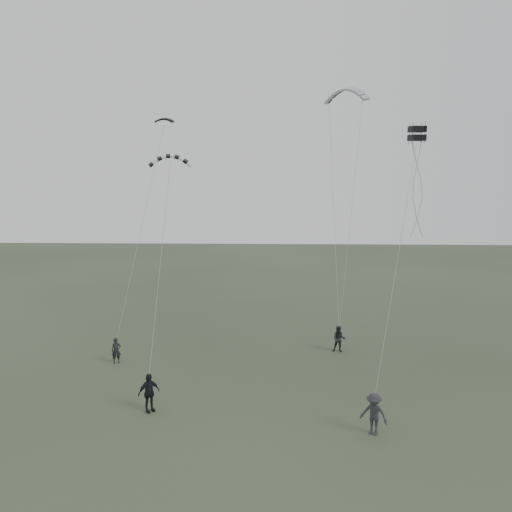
{
  "coord_description": "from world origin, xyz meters",
  "views": [
    {
      "loc": [
        2.55,
        -25.13,
        11.09
      ],
      "look_at": [
        1.39,
        4.92,
        6.84
      ],
      "focal_mm": 35.0,
      "sensor_mm": 36.0,
      "label": 1
    }
  ],
  "objects_px": {
    "flyer_right": "(339,339)",
    "kite_pale_large": "(346,89)",
    "flyer_left": "(116,351)",
    "kite_striped": "(170,156)",
    "flyer_center": "(149,393)",
    "flyer_far": "(374,414)",
    "kite_dark_small": "(164,119)",
    "kite_box": "(417,134)"
  },
  "relations": [
    {
      "from": "kite_pale_large",
      "to": "kite_striped",
      "type": "xyz_separation_m",
      "value": [
        -11.68,
        -8.29,
        -5.36
      ]
    },
    {
      "from": "flyer_far",
      "to": "kite_box",
      "type": "height_order",
      "value": "kite_box"
    },
    {
      "from": "kite_striped",
      "to": "kite_dark_small",
      "type": "bearing_deg",
      "value": 94.81
    },
    {
      "from": "flyer_far",
      "to": "kite_pale_large",
      "type": "relative_size",
      "value": 0.56
    },
    {
      "from": "kite_dark_small",
      "to": "kite_striped",
      "type": "relative_size",
      "value": 0.53
    },
    {
      "from": "flyer_left",
      "to": "flyer_center",
      "type": "bearing_deg",
      "value": -81.5
    },
    {
      "from": "kite_dark_small",
      "to": "kite_pale_large",
      "type": "bearing_deg",
      "value": 10.69
    },
    {
      "from": "flyer_right",
      "to": "kite_dark_small",
      "type": "height_order",
      "value": "kite_dark_small"
    },
    {
      "from": "kite_dark_small",
      "to": "kite_striped",
      "type": "distance_m",
      "value": 7.07
    },
    {
      "from": "flyer_center",
      "to": "kite_pale_large",
      "type": "distance_m",
      "value": 26.09
    },
    {
      "from": "kite_striped",
      "to": "kite_box",
      "type": "xyz_separation_m",
      "value": [
        13.79,
        -3.82,
        0.9
      ]
    },
    {
      "from": "flyer_right",
      "to": "kite_dark_small",
      "type": "relative_size",
      "value": 1.28
    },
    {
      "from": "flyer_center",
      "to": "kite_dark_small",
      "type": "xyz_separation_m",
      "value": [
        -1.92,
        13.74,
        14.92
      ]
    },
    {
      "from": "kite_box",
      "to": "kite_pale_large",
      "type": "bearing_deg",
      "value": 89.72
    },
    {
      "from": "flyer_center",
      "to": "kite_pale_large",
      "type": "xyz_separation_m",
      "value": [
        11.44,
        15.85,
        17.28
      ]
    },
    {
      "from": "flyer_right",
      "to": "kite_box",
      "type": "xyz_separation_m",
      "value": [
        3.04,
        -5.64,
        12.9
      ]
    },
    {
      "from": "flyer_right",
      "to": "kite_pale_large",
      "type": "height_order",
      "value": "kite_pale_large"
    },
    {
      "from": "flyer_left",
      "to": "kite_dark_small",
      "type": "height_order",
      "value": "kite_dark_small"
    },
    {
      "from": "flyer_far",
      "to": "kite_dark_small",
      "type": "xyz_separation_m",
      "value": [
        -12.57,
        15.62,
        14.92
      ]
    },
    {
      "from": "flyer_far",
      "to": "kite_pale_large",
      "type": "height_order",
      "value": "kite_pale_large"
    },
    {
      "from": "flyer_right",
      "to": "kite_dark_small",
      "type": "bearing_deg",
      "value": 170.75
    },
    {
      "from": "flyer_center",
      "to": "flyer_far",
      "type": "distance_m",
      "value": 10.81
    },
    {
      "from": "flyer_left",
      "to": "kite_pale_large",
      "type": "bearing_deg",
      "value": 10.12
    },
    {
      "from": "flyer_left",
      "to": "kite_pale_large",
      "type": "xyz_separation_m",
      "value": [
        15.22,
        9.16,
        17.45
      ]
    },
    {
      "from": "flyer_center",
      "to": "kite_striped",
      "type": "bearing_deg",
      "value": 51.17
    },
    {
      "from": "flyer_right",
      "to": "kite_striped",
      "type": "distance_m",
      "value": 16.21
    },
    {
      "from": "flyer_right",
      "to": "flyer_center",
      "type": "height_order",
      "value": "flyer_center"
    },
    {
      "from": "flyer_far",
      "to": "kite_box",
      "type": "distance_m",
      "value": 14.3
    },
    {
      "from": "flyer_left",
      "to": "flyer_far",
      "type": "relative_size",
      "value": 0.83
    },
    {
      "from": "flyer_left",
      "to": "kite_striped",
      "type": "height_order",
      "value": "kite_striped"
    },
    {
      "from": "flyer_far",
      "to": "kite_striped",
      "type": "bearing_deg",
      "value": 167.62
    },
    {
      "from": "flyer_left",
      "to": "kite_dark_small",
      "type": "bearing_deg",
      "value": 54.36
    },
    {
      "from": "kite_pale_large",
      "to": "kite_striped",
      "type": "height_order",
      "value": "kite_pale_large"
    },
    {
      "from": "flyer_center",
      "to": "kite_box",
      "type": "relative_size",
      "value": 2.57
    },
    {
      "from": "kite_dark_small",
      "to": "flyer_right",
      "type": "bearing_deg",
      "value": -17.6
    },
    {
      "from": "flyer_left",
      "to": "flyer_right",
      "type": "relative_size",
      "value": 0.91
    },
    {
      "from": "flyer_right",
      "to": "kite_pale_large",
      "type": "bearing_deg",
      "value": 91.9
    },
    {
      "from": "flyer_left",
      "to": "kite_striped",
      "type": "relative_size",
      "value": 0.62
    },
    {
      "from": "flyer_far",
      "to": "kite_dark_small",
      "type": "distance_m",
      "value": 24.99
    },
    {
      "from": "flyer_far",
      "to": "kite_striped",
      "type": "relative_size",
      "value": 0.74
    },
    {
      "from": "kite_pale_large",
      "to": "flyer_right",
      "type": "bearing_deg",
      "value": -65.63
    },
    {
      "from": "kite_dark_small",
      "to": "kite_striped",
      "type": "height_order",
      "value": "kite_dark_small"
    }
  ]
}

